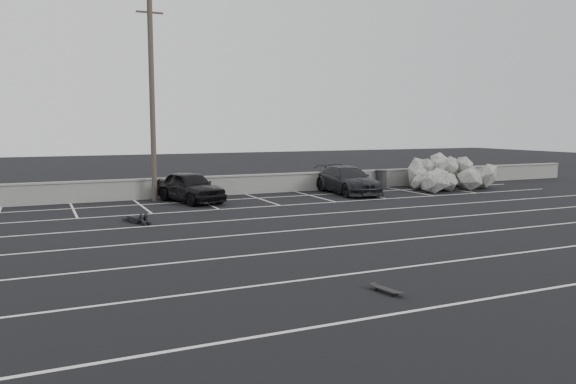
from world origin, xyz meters
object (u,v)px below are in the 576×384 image
utility_pole (152,100)px  trash_bin (381,179)px  car_right (348,180)px  car_left (190,187)px  riprap_pile (447,177)px  skateboard (386,290)px  person (135,217)px

utility_pole → trash_bin: (13.76, 0.40, -4.44)m
car_right → car_left: bearing=-178.5°
car_left → riprap_pile: riprap_pile is taller
car_left → riprap_pile: bearing=-17.0°
car_left → riprap_pile: 15.83m
skateboard → trash_bin: bearing=45.0°
car_left → riprap_pile: (15.83, -0.12, -0.10)m
riprap_pile → person: size_ratio=2.83×
car_right → utility_pole: utility_pole is taller
utility_pole → trash_bin: utility_pole is taller
car_left → person: size_ratio=2.00×
car_right → skateboard: (-8.70, -16.57, -0.68)m
person → skateboard: 12.49m
utility_pole → riprap_pile: bearing=-4.4°
car_right → person: (-12.30, -4.62, -0.54)m
trash_bin → riprap_pile: 3.96m
car_left → person: 5.90m
riprap_pile → person: (-19.26, -4.64, -0.45)m
car_left → trash_bin: car_left is taller
car_left → riprap_pile: size_ratio=0.71×
car_right → skateboard: car_right is taller
person → skateboard: (3.60, -11.95, -0.14)m
utility_pole → person: bearing=-107.9°
riprap_pile → skateboard: (-15.65, -16.60, -0.58)m
utility_pole → person: (-1.93, -5.97, -4.78)m
car_left → car_right: car_left is taller
person → car_left: bearing=38.8°
skateboard → utility_pole: bearing=83.8°
car_right → riprap_pile: 6.96m
skateboard → car_right: bearing=50.7°
car_left → person: bearing=-142.2°
car_right → riprap_pile: (6.96, 0.03, -0.09)m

